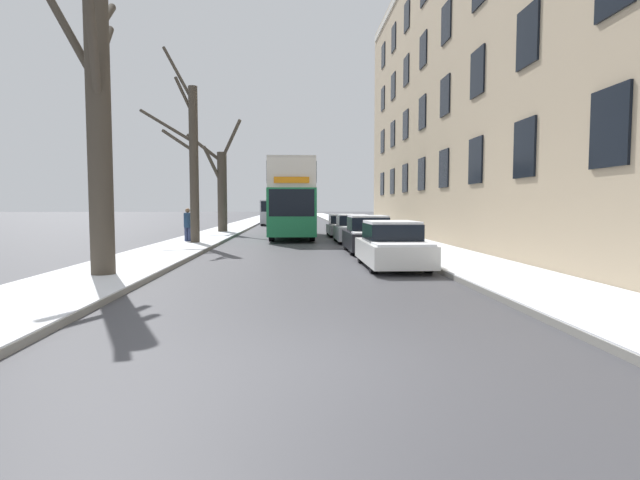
# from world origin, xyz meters

# --- Properties ---
(ground_plane) EXTENTS (320.00, 320.00, 0.00)m
(ground_plane) POSITION_xyz_m (0.00, 0.00, 0.00)
(ground_plane) COLOR #424247
(sidewalk_left) EXTENTS (2.97, 130.00, 0.16)m
(sidewalk_left) POSITION_xyz_m (-5.44, 53.00, 0.08)
(sidewalk_left) COLOR gray
(sidewalk_left) RESTS_ON ground
(sidewalk_right) EXTENTS (2.97, 130.00, 0.16)m
(sidewalk_right) POSITION_xyz_m (5.44, 53.00, 0.08)
(sidewalk_right) COLOR gray
(sidewalk_right) RESTS_ON ground
(terrace_facade_right) EXTENTS (9.10, 37.91, 16.94)m
(terrace_facade_right) POSITION_xyz_m (11.42, 19.68, 8.47)
(terrace_facade_right) COLOR tan
(terrace_facade_right) RESTS_ON ground
(bare_tree_left_0) EXTENTS (2.48, 4.15, 7.96)m
(bare_tree_left_0) POSITION_xyz_m (-5.30, 7.44, 4.30)
(bare_tree_left_0) COLOR #423A30
(bare_tree_left_0) RESTS_ON ground
(bare_tree_left_1) EXTENTS (3.00, 1.27, 9.88)m
(bare_tree_left_1) POSITION_xyz_m (-5.25, 18.93, 4.30)
(bare_tree_left_1) COLOR #423A30
(bare_tree_left_1) RESTS_ON ground
(bare_tree_left_2) EXTENTS (4.13, 2.23, 7.75)m
(bare_tree_left_2) POSITION_xyz_m (-5.32, 29.38, 3.33)
(bare_tree_left_2) COLOR #423A30
(bare_tree_left_2) RESTS_ON ground
(double_decker_bus) EXTENTS (2.62, 10.55, 4.55)m
(double_decker_bus) POSITION_xyz_m (-0.36, 24.89, 2.56)
(double_decker_bus) COLOR #1E7A47
(double_decker_bus) RESTS_ON ground
(parked_car_0) EXTENTS (1.84, 4.35, 1.48)m
(parked_car_0) POSITION_xyz_m (2.87, 9.65, 0.68)
(parked_car_0) COLOR silver
(parked_car_0) RESTS_ON ground
(parked_car_1) EXTENTS (1.80, 3.96, 1.56)m
(parked_car_1) POSITION_xyz_m (2.87, 14.86, 0.71)
(parked_car_1) COLOR black
(parked_car_1) RESTS_ON ground
(parked_car_2) EXTENTS (1.79, 3.91, 1.50)m
(parked_car_2) POSITION_xyz_m (2.87, 20.54, 0.69)
(parked_car_2) COLOR #9EA3AD
(parked_car_2) RESTS_ON ground
(parked_car_3) EXTENTS (1.87, 4.10, 1.43)m
(parked_car_3) POSITION_xyz_m (2.87, 26.14, 0.65)
(parked_car_3) COLOR slate
(parked_car_3) RESTS_ON ground
(oncoming_van) EXTENTS (2.02, 5.16, 2.51)m
(oncoming_van) POSITION_xyz_m (-2.52, 44.75, 1.35)
(oncoming_van) COLOR #9EA3AD
(oncoming_van) RESTS_ON ground
(pedestrian_left_sidewalk) EXTENTS (0.40, 0.40, 1.84)m
(pedestrian_left_sidewalk) POSITION_xyz_m (-5.64, 19.72, 1.01)
(pedestrian_left_sidewalk) COLOR navy
(pedestrian_left_sidewalk) RESTS_ON ground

